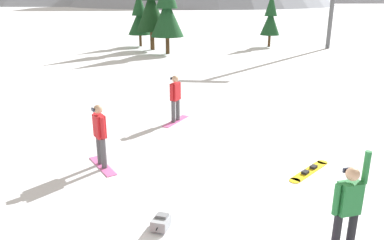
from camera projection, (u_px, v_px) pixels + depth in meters
name	position (u px, v px, depth m)	size (l,w,h in m)	color
ground_plane	(251.00, 217.00, 8.12)	(800.00, 800.00, 0.00)	white
snowboarder_foreground	(348.00, 208.00, 6.69)	(1.58, 0.87, 2.00)	#993FD8
snowboarder_midground	(100.00, 134.00, 10.21)	(1.13, 1.30, 1.77)	pink
snowboarder_background	(175.00, 98.00, 13.89)	(0.82, 1.51, 1.74)	pink
loose_snowboard_near_right	(309.00, 171.00, 10.19)	(1.32, 1.60, 0.09)	yellow
backpack_grey	(161.00, 222.00, 7.70)	(0.39, 0.55, 0.29)	gray
pine_tree_tall	(151.00, 3.00, 31.11)	(2.47, 2.47, 7.04)	#472D19
pine_tree_short	(271.00, 17.00, 33.38)	(1.71, 1.71, 4.69)	#472D19
pine_tree_leaning	(139.00, 17.00, 33.63)	(2.09, 2.09, 4.75)	#472D19
pine_tree_slender	(167.00, 10.00, 29.13)	(2.57, 2.57, 6.08)	#472D19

